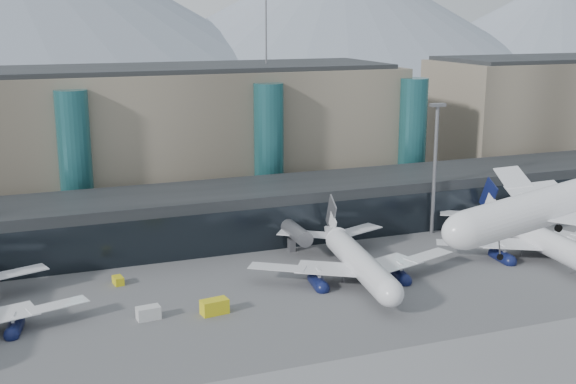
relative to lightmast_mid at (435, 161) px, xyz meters
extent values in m
plane|color=#515154|center=(-30.00, -48.00, -14.42)|extent=(900.00, 900.00, 0.00)
cube|color=black|center=(-30.00, 10.00, -9.42)|extent=(170.00, 18.00, 10.00)
cube|color=black|center=(-30.00, 1.10, -10.42)|extent=(170.00, 0.40, 8.00)
cylinder|color=slate|center=(-30.00, -1.00, -10.22)|extent=(2.80, 14.00, 2.80)
cube|color=slate|center=(-30.00, -1.00, -13.22)|extent=(1.20, 1.20, 2.40)
cylinder|color=slate|center=(20.00, -1.00, -10.22)|extent=(2.80, 14.00, 2.80)
cube|color=slate|center=(20.00, -1.00, -13.22)|extent=(1.20, 1.20, 2.40)
cube|color=gray|center=(-55.00, 42.00, 0.58)|extent=(130.00, 30.00, 30.00)
cube|color=black|center=(-55.00, 42.00, 16.08)|extent=(123.50, 28.00, 1.00)
cube|color=gray|center=(65.00, 42.00, 0.58)|extent=(70.00, 30.00, 30.00)
cube|color=black|center=(65.00, 42.00, 16.08)|extent=(66.50, 28.00, 1.00)
cylinder|color=#235E63|center=(-65.00, 26.00, -0.42)|extent=(6.40, 6.40, 28.00)
cylinder|color=#235E63|center=(-25.00, 26.00, -0.42)|extent=(6.40, 6.40, 28.00)
cylinder|color=#235E63|center=(10.00, 26.00, -0.42)|extent=(6.40, 6.40, 28.00)
cylinder|color=slate|center=(-20.00, 42.00, 23.58)|extent=(0.40, 0.40, 16.00)
cone|color=gray|center=(130.00, 332.00, 28.08)|extent=(340.00, 340.00, 85.00)
cone|color=gray|center=(310.00, 332.00, 20.58)|extent=(300.00, 300.00, 70.00)
cylinder|color=slate|center=(0.00, 0.00, -1.92)|extent=(0.70, 0.70, 25.00)
cube|color=slate|center=(0.00, 0.00, 10.88)|extent=(3.00, 1.20, 0.60)
ellipsoid|color=silver|center=(-29.67, -56.92, 9.20)|extent=(5.85, 4.19, 4.17)
cube|color=silver|center=(-15.31, -47.89, 8.51)|extent=(13.11, 18.89, 0.21)
cylinder|color=#0E143E|center=(-16.74, -50.05, 6.38)|extent=(5.04, 2.31, 2.29)
cylinder|color=slate|center=(-25.90, -56.91, 6.49)|extent=(0.17, 0.17, 3.34)
cylinder|color=black|center=(-25.90, -56.91, 5.03)|extent=(0.74, 0.27, 0.74)
cylinder|color=black|center=(-16.01, -54.38, 5.03)|extent=(0.95, 0.37, 0.95)
cube|color=silver|center=(-74.97, -16.97, -10.80)|extent=(17.30, 9.67, 0.19)
cylinder|color=#0E143E|center=(-77.14, -17.92, -12.75)|extent=(2.85, 4.89, 2.09)
cube|color=silver|center=(-76.28, -3.41, -9.80)|extent=(9.13, 5.78, 0.15)
cylinder|color=silver|center=(-25.13, -17.68, -9.76)|extent=(7.36, 25.55, 4.18)
ellipsoid|color=silver|center=(-26.74, -30.19, -9.76)|extent=(4.89, 6.34, 4.18)
cone|color=silver|center=(-23.07, -1.59, -9.55)|extent=(5.06, 7.68, 4.18)
cube|color=silver|center=(-15.97, -17.04, -10.45)|extent=(19.03, 11.31, 0.21)
cylinder|color=#0E143E|center=(-18.29, -18.19, -12.58)|extent=(2.92, 5.30, 2.30)
cube|color=silver|center=(-18.07, -2.24, -9.34)|extent=(10.04, 6.68, 0.17)
cube|color=silver|center=(-33.84, -14.75, -10.45)|extent=(18.50, 14.81, 0.21)
cylinder|color=#0E143E|center=(-31.88, -16.45, -12.58)|extent=(2.92, 5.30, 2.30)
cube|color=silver|center=(-28.07, -0.95, -9.34)|extent=(9.73, 8.36, 0.17)
cube|color=slate|center=(-23.02, -1.24, -6.21)|extent=(1.04, 6.22, 7.36)
cube|color=silver|center=(-23.16, -2.31, -7.46)|extent=(0.82, 4.18, 4.02)
cylinder|color=slate|center=(-26.26, -26.44, -12.48)|extent=(0.17, 0.17, 3.34)
cylinder|color=black|center=(-26.26, -26.44, -13.94)|extent=(0.36, 0.77, 0.74)
cylinder|color=black|center=(-22.51, -16.93, -13.94)|extent=(0.49, 0.99, 0.95)
cylinder|color=black|center=(-27.48, -16.29, -13.94)|extent=(0.49, 0.99, 0.95)
cylinder|color=silver|center=(10.10, -17.00, -9.64)|extent=(6.17, 26.11, 4.29)
cone|color=silver|center=(11.31, -0.41, -9.43)|extent=(4.82, 7.69, 4.29)
cube|color=silver|center=(19.45, -15.83, -10.35)|extent=(19.51, 12.44, 0.21)
cylinder|color=#0E143E|center=(17.13, -17.15, -12.54)|extent=(2.73, 5.33, 2.36)
cube|color=silver|center=(16.47, -0.79, -9.21)|extent=(10.28, 7.26, 0.17)
cube|color=silver|center=(1.02, -14.48, -10.35)|extent=(19.20, 14.50, 0.21)
cylinder|color=#0E143E|center=(3.12, -16.12, -12.54)|extent=(2.73, 5.33, 2.36)
cube|color=silver|center=(6.15, -0.03, -9.21)|extent=(10.10, 8.25, 0.17)
cube|color=#0E143E|center=(11.34, -0.05, -6.00)|extent=(0.73, 6.40, 7.55)
cube|color=silver|center=(11.26, -1.15, -7.28)|extent=(0.61, 4.29, 4.13)
cylinder|color=slate|center=(9.43, -26.03, -12.43)|extent=(0.17, 0.17, 3.43)
cylinder|color=black|center=(9.43, -26.03, -13.93)|extent=(0.33, 0.78, 0.76)
cylinder|color=black|center=(12.74, -16.08, -13.93)|extent=(0.45, 1.00, 0.98)
cylinder|color=black|center=(7.61, -15.71, -13.93)|extent=(0.45, 1.00, 0.98)
cube|color=beige|center=(-59.68, -22.18, -13.50)|extent=(3.43, 2.14, 1.84)
cube|color=gold|center=(-61.89, -6.93, -13.76)|extent=(1.75, 2.47, 1.31)
cube|color=beige|center=(17.24, -10.70, -13.65)|extent=(2.70, 3.03, 1.54)
cube|color=beige|center=(5.03, -11.93, -13.78)|extent=(1.76, 2.42, 1.27)
cube|color=gold|center=(-50.43, -23.60, -13.35)|extent=(4.14, 2.58, 2.15)
camera|label=1|loc=(-74.36, -117.95, 27.44)|focal=45.00mm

